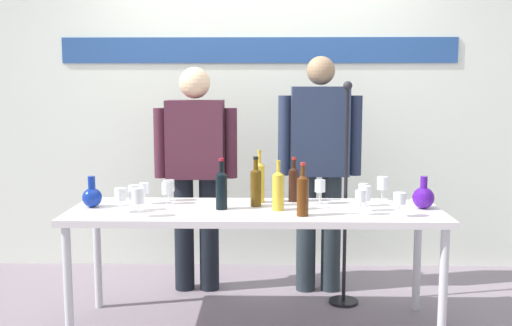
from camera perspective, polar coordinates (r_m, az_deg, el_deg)
The scene contains 26 objects.
ground_plane at distance 3.85m, azimuth -0.05°, elevation -15.23°, with size 10.00×10.00×0.00m, color gray.
back_wall at distance 4.86m, azimuth 0.28°, elevation 7.69°, with size 4.47×0.11×3.00m.
display_table at distance 3.64m, azimuth -0.05°, elevation -5.26°, with size 2.24×0.69×0.74m.
decanter_blue_left at distance 3.79m, azimuth -15.33°, elevation -3.07°, with size 0.12×0.12×0.19m.
decanter_blue_right at distance 3.76m, azimuth 15.64°, elevation -3.13°, with size 0.13×0.13×0.20m.
presenter_left at distance 4.29m, azimuth -5.76°, elevation -0.17°, with size 0.59×0.22×1.61m.
presenter_right at distance 4.27m, azimuth 6.07°, elevation 0.32°, with size 0.59×0.22×1.68m.
wine_bottle_0 at distance 3.83m, azimuth 3.60°, elevation -1.88°, with size 0.06×0.06×0.29m.
wine_bottle_1 at distance 3.42m, azimuth 4.47°, elevation -2.91°, with size 0.07×0.07×0.31m.
wine_bottle_2 at distance 3.56m, azimuth 2.13°, elevation -2.51°, with size 0.07×0.07×0.30m.
wine_bottle_3 at distance 3.68m, azimuth -0.07°, elevation -2.12°, with size 0.07×0.07×0.31m.
wine_bottle_4 at distance 3.59m, azimuth -3.31°, elevation -2.41°, with size 0.07×0.07×0.31m.
wine_bottle_5 at distance 3.79m, azimuth 0.32°, elevation -1.70°, with size 0.07×0.07×0.34m.
wine_glass_left_0 at distance 3.58m, azimuth -12.77°, elevation -2.99°, with size 0.07×0.07×0.15m.
wine_glass_left_1 at distance 3.79m, azimuth -8.50°, elevation -2.42°, with size 0.06×0.06×0.14m.
wine_glass_left_2 at distance 3.45m, azimuth -11.18°, elevation -3.15°, with size 0.07×0.07×0.16m.
wine_glass_left_3 at distance 3.62m, azimuth -11.57°, elevation -2.78°, with size 0.07×0.07×0.15m.
wine_glass_left_4 at distance 3.81m, azimuth -10.59°, elevation -2.46°, with size 0.06×0.06×0.13m.
wine_glass_left_5 at distance 3.89m, azimuth -8.29°, elevation -2.18°, with size 0.07×0.07×0.14m.
wine_glass_right_0 at distance 3.60m, azimuth 10.40°, elevation -2.91°, with size 0.06×0.06×0.15m.
wine_glass_right_1 at distance 3.74m, azimuth 10.17°, elevation -2.60°, with size 0.06×0.06×0.14m.
wine_glass_right_2 at distance 3.77m, azimuth 6.11°, elevation -2.22°, with size 0.07×0.07×0.15m.
wine_glass_right_3 at distance 3.96m, azimuth 11.94°, elevation -1.93°, with size 0.07×0.07×0.15m.
wine_glass_right_4 at distance 3.48m, azimuth 9.92°, elevation -3.18°, with size 0.06×0.06×0.15m.
wine_glass_right_5 at distance 3.48m, azimuth 13.52°, elevation -3.34°, with size 0.07×0.07×0.14m.
microphone_stand at distance 4.10m, azimuth 8.45°, elevation -6.45°, with size 0.20×0.20×1.51m.
Camera 1 is at (0.07, -3.55, 1.49)m, focal length 42.04 mm.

